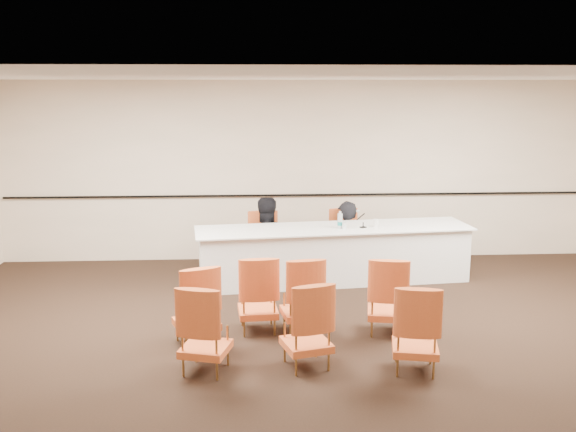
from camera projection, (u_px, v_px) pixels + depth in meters
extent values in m
plane|color=black|center=(328.00, 353.00, 7.12)|extent=(10.00, 10.00, 0.00)
plane|color=white|center=(331.00, 77.00, 6.52)|extent=(10.00, 10.00, 0.00)
cube|color=#F7DEC2|center=(301.00, 171.00, 10.73)|extent=(10.00, 0.04, 3.00)
cube|color=black|center=(301.00, 195.00, 10.77)|extent=(9.80, 0.04, 0.03)
imported|color=black|center=(346.00, 250.00, 10.32)|extent=(0.60, 0.40, 1.62)
imported|color=black|center=(265.00, 248.00, 10.09)|extent=(0.95, 0.83, 1.63)
cube|color=white|center=(365.00, 228.00, 9.56)|extent=(0.32, 0.25, 0.00)
cylinder|color=silver|center=(344.00, 226.00, 9.46)|extent=(0.07, 0.07, 0.10)
cylinder|color=white|center=(376.00, 223.00, 9.57)|extent=(0.08, 0.08, 0.12)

